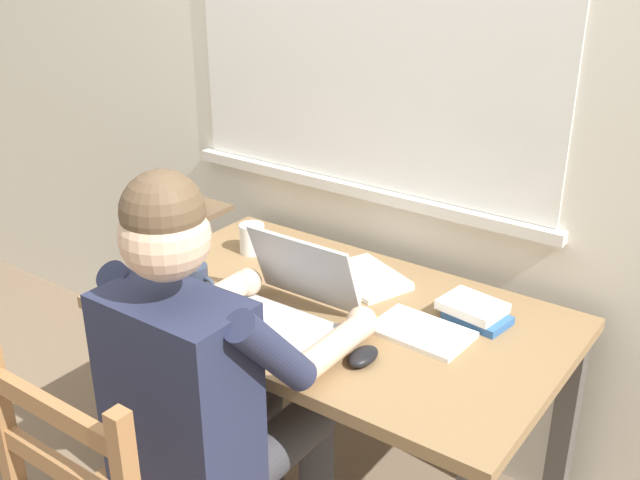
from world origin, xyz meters
TOP-DOWN VIEW (x-y plane):
  - back_wall at (-0.00, 0.45)m, footprint 6.00×0.08m
  - desk at (0.00, 0.00)m, footprint 1.26×0.75m
  - seated_person at (-0.04, -0.45)m, footprint 0.50×0.60m
  - laptop at (-0.06, -0.14)m, footprint 0.33×0.31m
  - computer_mouse at (0.21, -0.18)m, footprint 0.06×0.10m
  - coffee_mug_white at (-0.42, 0.15)m, footprint 0.12×0.08m
  - coffee_mug_dark at (-0.34, -0.18)m, footprint 0.11×0.07m
  - book_stack_main at (0.34, 0.17)m, footprint 0.20×0.15m
  - paper_pile_near_laptop at (-0.03, 0.20)m, footprint 0.30×0.28m
  - paper_pile_back_corner at (0.27, 0.02)m, footprint 0.26×0.17m
  - paper_pile_side at (-0.00, 0.18)m, footprint 0.26×0.23m
  - landscape_photo_print at (0.16, -0.01)m, footprint 0.14×0.11m

SIDE VIEW (x-z plane):
  - desk at x=0.00m, z-range 0.25..0.95m
  - seated_person at x=-0.04m, z-range 0.06..1.31m
  - landscape_photo_print at x=0.16m, z-range 0.70..0.70m
  - paper_pile_near_laptop at x=-0.03m, z-range 0.70..0.71m
  - paper_pile_back_corner at x=0.27m, z-range 0.70..0.71m
  - paper_pile_side at x=0.00m, z-range 0.70..0.72m
  - computer_mouse at x=0.21m, z-range 0.70..0.73m
  - book_stack_main at x=0.34m, z-range 0.70..0.75m
  - coffee_mug_white at x=-0.42m, z-range 0.70..0.80m
  - coffee_mug_dark at x=-0.34m, z-range 0.70..0.80m
  - laptop at x=-0.06m, z-range 0.64..0.87m
  - back_wall at x=0.00m, z-range 0.00..2.60m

